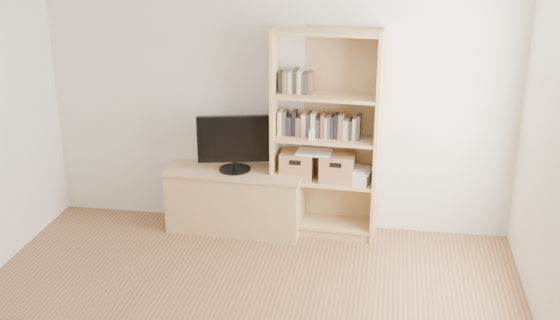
% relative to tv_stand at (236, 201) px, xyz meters
% --- Properties ---
extents(back_wall, '(4.50, 0.02, 2.60)m').
position_rel_tv_stand_xyz_m(back_wall, '(0.37, 0.24, 1.00)').
color(back_wall, white).
rests_on(back_wall, floor).
extents(tv_stand, '(1.31, 0.54, 0.59)m').
position_rel_tv_stand_xyz_m(tv_stand, '(0.00, 0.00, 0.00)').
color(tv_stand, tan).
rests_on(tv_stand, floor).
extents(bookshelf, '(1.01, 0.40, 1.99)m').
position_rel_tv_stand_xyz_m(bookshelf, '(0.86, 0.07, 0.70)').
color(bookshelf, tan).
rests_on(bookshelf, floor).
extents(television, '(0.70, 0.21, 0.55)m').
position_rel_tv_stand_xyz_m(television, '(0.00, 0.00, 0.60)').
color(television, black).
rests_on(television, tv_stand).
extents(books_row_mid, '(0.91, 0.26, 0.24)m').
position_rel_tv_stand_xyz_m(books_row_mid, '(0.86, 0.09, 0.80)').
color(books_row_mid, '#B9B594').
rests_on(books_row_mid, bookshelf).
extents(books_row_upper, '(0.35, 0.15, 0.18)m').
position_rel_tv_stand_xyz_m(books_row_upper, '(0.64, 0.10, 1.17)').
color(books_row_upper, '#B9B594').
rests_on(books_row_upper, bookshelf).
extents(baby_monitor, '(0.06, 0.04, 0.10)m').
position_rel_tv_stand_xyz_m(baby_monitor, '(0.74, -0.04, 0.73)').
color(baby_monitor, white).
rests_on(baby_monitor, bookshelf).
extents(basket_left, '(0.31, 0.26, 0.26)m').
position_rel_tv_stand_xyz_m(basket_left, '(0.59, 0.07, 0.38)').
color(basket_left, '#986644').
rests_on(basket_left, bookshelf).
extents(basket_right, '(0.33, 0.28, 0.26)m').
position_rel_tv_stand_xyz_m(basket_right, '(0.98, 0.05, 0.39)').
color(basket_right, '#986644').
rests_on(basket_right, bookshelf).
extents(laptop, '(0.33, 0.24, 0.02)m').
position_rel_tv_stand_xyz_m(laptop, '(0.75, 0.06, 0.52)').
color(laptop, white).
rests_on(laptop, basket_left).
extents(magazine_stack, '(0.21, 0.27, 0.11)m').
position_rel_tv_stand_xyz_m(magazine_stack, '(1.20, 0.04, 0.31)').
color(magazine_stack, silver).
rests_on(magazine_stack, bookshelf).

